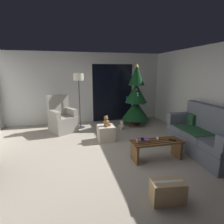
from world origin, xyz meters
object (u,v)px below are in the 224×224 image
at_px(remote_white, 157,138).
at_px(cardboard_box_taped_mid_floor, 168,192).
at_px(remote_black, 173,140).
at_px(couch, 205,137).
at_px(cell_phone, 142,139).
at_px(ottoman, 106,133).
at_px(christmas_tree, 136,99).
at_px(teddy_bear_cream_by_tree, 121,126).
at_px(floor_lamp, 79,82).
at_px(teddy_bear_chestnut, 106,122).
at_px(book_stack, 143,140).
at_px(armchair, 62,119).
at_px(coffee_table, 157,147).

height_order(remote_white, cardboard_box_taped_mid_floor, remote_white).
xyz_separation_m(remote_black, cardboard_box_taped_mid_floor, (-0.79, -1.17, -0.26)).
distance_m(couch, cell_phone, 1.53).
height_order(remote_black, ottoman, remote_black).
bearing_deg(christmas_tree, teddy_bear_cream_by_tree, -150.47).
bearing_deg(floor_lamp, couch, -45.52).
bearing_deg(teddy_bear_cream_by_tree, teddy_bear_chestnut, -129.78).
bearing_deg(remote_white, christmas_tree, 108.11).
bearing_deg(teddy_bear_cream_by_tree, remote_white, -84.69).
bearing_deg(cell_phone, book_stack, 74.70).
bearing_deg(floor_lamp, teddy_bear_chestnut, -65.71).
bearing_deg(remote_white, teddy_bear_cream_by_tree, 123.41).
distance_m(floor_lamp, teddy_bear_chestnut, 1.75).
distance_m(floor_lamp, teddy_bear_cream_by_tree, 1.95).
relative_size(armchair, teddy_bear_cream_by_tree, 3.96).
height_order(remote_black, christmas_tree, christmas_tree).
xyz_separation_m(floor_lamp, teddy_bear_cream_by_tree, (1.28, -0.51, -1.38)).
bearing_deg(book_stack, coffee_table, -3.49).
relative_size(armchair, floor_lamp, 0.63).
xyz_separation_m(remote_black, book_stack, (-0.64, 0.09, 0.02)).
bearing_deg(remote_white, remote_black, -4.90).
relative_size(remote_white, teddy_bear_chestnut, 0.55).
height_order(coffee_table, armchair, armchair).
relative_size(armchair, cardboard_box_taped_mid_floor, 2.22).
distance_m(remote_black, ottoman, 1.82).
height_order(remote_white, floor_lamp, floor_lamp).
bearing_deg(book_stack, cell_phone, -122.40).
relative_size(remote_black, book_stack, 0.56).
xyz_separation_m(ottoman, teddy_bear_chestnut, (0.01, -0.01, 0.32)).
relative_size(book_stack, cell_phone, 1.94).
xyz_separation_m(cell_phone, armchair, (-1.65, 2.40, -0.08)).
relative_size(book_stack, teddy_bear_cream_by_tree, 0.98).
bearing_deg(ottoman, christmas_tree, 41.69).
bearing_deg(ottoman, coffee_table, -58.52).
relative_size(ottoman, cardboard_box_taped_mid_floor, 0.86).
bearing_deg(remote_white, armchair, 159.84).
bearing_deg(floor_lamp, cell_phone, -67.94).
bearing_deg(book_stack, cardboard_box_taped_mid_floor, -96.77).
distance_m(christmas_tree, armchair, 2.53).
bearing_deg(cardboard_box_taped_mid_floor, cell_phone, 83.80).
height_order(christmas_tree, ottoman, christmas_tree).
bearing_deg(floor_lamp, teddy_bear_cream_by_tree, -21.54).
height_order(remote_white, ottoman, remote_white).
bearing_deg(book_stack, teddy_bear_cream_by_tree, 84.83).
height_order(cell_phone, christmas_tree, christmas_tree).
xyz_separation_m(coffee_table, cardboard_box_taped_mid_floor, (-0.47, -1.24, -0.11)).
relative_size(cell_phone, ottoman, 0.33).
xyz_separation_m(couch, remote_white, (-1.13, 0.11, 0.03)).
relative_size(christmas_tree, floor_lamp, 1.18).
relative_size(teddy_bear_cream_by_tree, cardboard_box_taped_mid_floor, 0.56).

